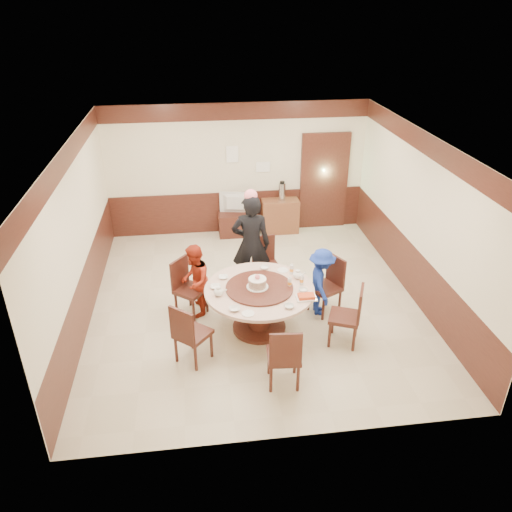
{
  "coord_description": "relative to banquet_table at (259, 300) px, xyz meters",
  "views": [
    {
      "loc": [
        -0.93,
        -7.2,
        4.73
      ],
      "look_at": [
        -0.04,
        -0.39,
        1.1
      ],
      "focal_mm": 35.0,
      "sensor_mm": 36.0,
      "label": 1
    }
  ],
  "objects": [
    {
      "name": "birthday_cake",
      "position": [
        -0.03,
        -0.0,
        0.32
      ],
      "size": [
        0.33,
        0.33,
        0.22
      ],
      "color": "white",
      "rests_on": "banquet_table"
    },
    {
      "name": "bottle_2",
      "position": [
        0.57,
        0.38,
        0.3
      ],
      "size": [
        0.06,
        0.06,
        0.16
      ],
      "primitive_type": "cylinder",
      "color": "silver",
      "rests_on": "banquet_table"
    },
    {
      "name": "tv_stand",
      "position": [
        0.02,
        3.54,
        -0.28
      ],
      "size": [
        0.85,
        0.45,
        0.5
      ],
      "primitive_type": "cube",
      "color": "#411C14",
      "rests_on": "ground"
    },
    {
      "name": "banquet_table",
      "position": [
        0.0,
        0.0,
        0.0
      ],
      "size": [
        1.68,
        1.68,
        0.78
      ],
      "color": "#411C14",
      "rests_on": "ground"
    },
    {
      "name": "shrimp_platter",
      "position": [
        0.65,
        -0.37,
        0.24
      ],
      "size": [
        0.3,
        0.2,
        0.06
      ],
      "color": "white",
      "rests_on": "banquet_table"
    },
    {
      "name": "chair_0",
      "position": [
        1.16,
        0.37,
        -0.23
      ],
      "size": [
        0.6,
        0.59,
        0.97
      ],
      "rotation": [
        0.0,
        0.0,
        2.05
      ],
      "color": "#411C14",
      "rests_on": "ground"
    },
    {
      "name": "chair_3",
      "position": [
        -1.05,
        -0.62,
        -0.23
      ],
      "size": [
        0.62,
        0.62,
        0.97
      ],
      "rotation": [
        0.0,
        0.0,
        5.58
      ],
      "color": "#411C14",
      "rests_on": "ground"
    },
    {
      "name": "chair_4",
      "position": [
        0.15,
        -1.28,
        -0.23
      ],
      "size": [
        0.47,
        0.48,
        0.97
      ],
      "rotation": [
        0.0,
        0.0,
        6.2
      ],
      "color": "#411C14",
      "rests_on": "ground"
    },
    {
      "name": "notice_right",
      "position": [
        0.59,
        3.74,
        0.92
      ],
      "size": [
        0.3,
        0.0,
        0.22
      ],
      "primitive_type": "cube",
      "color": "white",
      "rests_on": "room"
    },
    {
      "name": "notice_left",
      "position": [
        -0.06,
        3.74,
        1.22
      ],
      "size": [
        0.25,
        0.0,
        0.35
      ],
      "primitive_type": "cube",
      "color": "white",
      "rests_on": "room"
    },
    {
      "name": "saucer_far",
      "position": [
        0.45,
        0.5,
        0.22
      ],
      "size": [
        0.18,
        0.18,
        0.01
      ],
      "primitive_type": "cylinder",
      "color": "white",
      "rests_on": "banquet_table"
    },
    {
      "name": "bottle_0",
      "position": [
        0.46,
        -0.02,
        0.3
      ],
      "size": [
        0.06,
        0.06,
        0.16
      ],
      "primitive_type": "cylinder",
      "color": "silver",
      "rests_on": "banquet_table"
    },
    {
      "name": "saucer_near",
      "position": [
        -0.25,
        -0.65,
        0.22
      ],
      "size": [
        0.18,
        0.18,
        0.01
      ],
      "primitive_type": "cylinder",
      "color": "white",
      "rests_on": "banquet_table"
    },
    {
      "name": "chair_5",
      "position": [
        1.24,
        -0.5,
        -0.23
      ],
      "size": [
        0.58,
        0.58,
        0.97
      ],
      "rotation": [
        0.0,
        0.0,
        7.46
      ],
      "color": "#411C14",
      "rests_on": "ground"
    },
    {
      "name": "bowl_2",
      "position": [
        -0.43,
        -0.53,
        0.24
      ],
      "size": [
        0.15,
        0.15,
        0.04
      ],
      "primitive_type": "imported",
      "color": "white",
      "rests_on": "banquet_table"
    },
    {
      "name": "bowl_0",
      "position": [
        -0.52,
        0.38,
        0.23
      ],
      "size": [
        0.15,
        0.15,
        0.04
      ],
      "primitive_type": "imported",
      "color": "white",
      "rests_on": "banquet_table"
    },
    {
      "name": "bowl_3",
      "position": [
        0.64,
        -0.16,
        0.24
      ],
      "size": [
        0.13,
        0.13,
        0.04
      ],
      "primitive_type": "imported",
      "color": "white",
      "rests_on": "banquet_table"
    },
    {
      "name": "television",
      "position": [
        0.02,
        3.54,
        0.2
      ],
      "size": [
        0.8,
        0.23,
        0.46
      ],
      "primitive_type": "imported",
      "rotation": [
        0.0,
        0.0,
        2.98
      ],
      "color": "gray",
      "rests_on": "tv_stand"
    },
    {
      "name": "chair_2",
      "position": [
        -1.07,
        0.58,
        -0.23
      ],
      "size": [
        0.62,
        0.62,
        0.97
      ],
      "rotation": [
        0.0,
        0.0,
        4.03
      ],
      "color": "#411C14",
      "rests_on": "ground"
    },
    {
      "name": "teapot_right",
      "position": [
        0.64,
        0.23,
        0.28
      ],
      "size": [
        0.17,
        0.15,
        0.13
      ],
      "primitive_type": "ellipsoid",
      "color": "white",
      "rests_on": "banquet_table"
    },
    {
      "name": "room",
      "position": [
        0.05,
        0.8,
        0.55
      ],
      "size": [
        6.0,
        6.04,
        2.84
      ],
      "color": "beige",
      "rests_on": "ground"
    },
    {
      "name": "teapot_left",
      "position": [
        -0.63,
        -0.11,
        0.28
      ],
      "size": [
        0.17,
        0.15,
        0.13
      ],
      "primitive_type": "ellipsoid",
      "color": "white",
      "rests_on": "banquet_table"
    },
    {
      "name": "chair_1",
      "position": [
        0.29,
        1.2,
        -0.23
      ],
      "size": [
        0.5,
        0.51,
        0.97
      ],
      "rotation": [
        0.0,
        0.0,
        3.3
      ],
      "color": "#411C14",
      "rests_on": "ground"
    },
    {
      "name": "side_cabinet",
      "position": [
        0.95,
        3.57,
        -0.16
      ],
      "size": [
        0.8,
        0.4,
        0.75
      ],
      "primitive_type": "cube",
      "color": "brown",
      "rests_on": "ground"
    },
    {
      "name": "bowl_4",
      "position": [
        -0.66,
        0.1,
        0.24
      ],
      "size": [
        0.16,
        0.16,
        0.04
      ],
      "primitive_type": "imported",
      "color": "white",
      "rests_on": "banquet_table"
    },
    {
      "name": "person_standing",
      "position": [
        0.02,
        1.18,
        0.38
      ],
      "size": [
        0.71,
        0.51,
        1.82
      ],
      "primitive_type": "imported",
      "rotation": [
        0.0,
        0.0,
        3.02
      ],
      "color": "black",
      "rests_on": "ground"
    },
    {
      "name": "bottle_1",
      "position": [
        0.66,
        0.03,
        0.3
      ],
      "size": [
        0.06,
        0.06,
        0.16
      ],
      "primitive_type": "cylinder",
      "color": "silver",
      "rests_on": "banquet_table"
    },
    {
      "name": "person_blue",
      "position": [
        1.06,
        0.34,
        0.05
      ],
      "size": [
        0.48,
        0.78,
        1.16
      ],
      "primitive_type": "imported",
      "rotation": [
        0.0,
        0.0,
        1.51
      ],
      "color": "navy",
      "rests_on": "ground"
    },
    {
      "name": "person_red",
      "position": [
        -0.97,
        0.57,
        0.09
      ],
      "size": [
        0.55,
        0.66,
        1.24
      ],
      "primitive_type": "imported",
      "rotation": [
        0.0,
        0.0,
        4.57
      ],
      "color": "#A32915",
      "rests_on": "ground"
    },
    {
      "name": "bowl_1",
      "position": [
        0.35,
        -0.57,
        0.24
      ],
      "size": [
        0.14,
        0.14,
        0.04
      ],
      "primitive_type": "imported",
      "color": "white",
      "rests_on": "banquet_table"
    },
    {
      "name": "thermos",
      "position": [
        0.98,
        3.57,
        0.41
      ],
      "size": [
        0.15,
        0.15,
        0.38
      ],
      "primitive_type": "cylinder",
      "color": "silver",
      "rests_on": "side_cabinet"
    },
    {
      "name": "bowl_5",
      "position": [
        0.16,
        0.59,
        0.24
      ],
      "size": [
        0.15,
        0.15,
        0.05
      ],
      "primitive_type": "imported",
      "color": "white",
      "rests_on": "banquet_table"
    }
  ]
}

